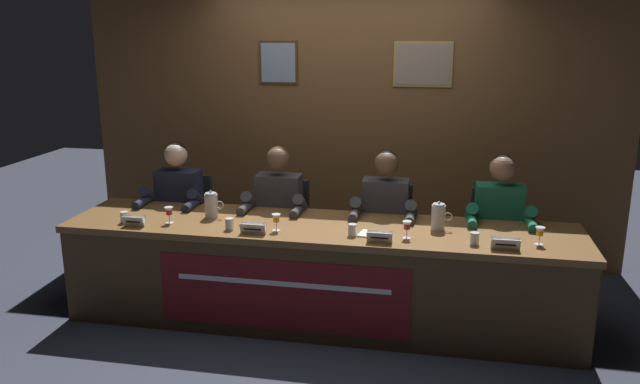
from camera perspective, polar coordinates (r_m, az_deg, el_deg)
ground_plane at (r=4.92m, az=0.00°, el=-11.36°), size 12.00×12.00×0.00m
wall_back_panelled at (r=5.89m, az=2.69°, el=6.29°), size 4.98×0.14×2.60m
conference_table at (r=4.61m, az=-0.33°, el=-6.14°), size 3.78×0.82×0.75m
chair_far_left at (r=5.65m, az=-11.94°, el=-3.32°), size 0.44×0.45×0.91m
panelist_far_left at (r=5.40m, az=-12.91°, el=-1.15°), size 0.51×0.48×1.24m
nameplate_far_left at (r=4.79m, az=-16.45°, el=-2.54°), size 0.16×0.06×0.08m
juice_glass_far_left at (r=4.79m, az=-13.49°, el=-1.77°), size 0.06×0.06×0.12m
water_cup_far_left at (r=4.90m, az=-17.26°, el=-2.24°), size 0.06×0.06×0.08m
chair_center_left at (r=5.38m, az=-3.34°, el=-3.94°), size 0.44×0.45×0.91m
panelist_center_left at (r=5.11m, az=-3.94°, el=-1.69°), size 0.51×0.48×1.24m
nameplate_center_left at (r=4.45m, az=-6.07°, el=-3.30°), size 0.18×0.06×0.08m
juice_glass_center_left at (r=4.49m, az=-3.98°, el=-2.47°), size 0.06×0.06×0.12m
water_cup_center_left at (r=4.57m, az=-8.19°, el=-2.94°), size 0.06×0.06×0.08m
chair_center_right at (r=5.24m, az=5.95°, el=-4.51°), size 0.44×0.45×0.91m
panelist_center_right at (r=4.97m, az=5.82°, el=-2.23°), size 0.51×0.48×1.24m
nameplate_center_right at (r=4.27m, az=5.41°, el=-4.08°), size 0.17×0.06×0.08m
juice_glass_center_right at (r=4.37m, az=7.87°, el=-3.10°), size 0.06×0.06×0.12m
water_cup_center_right at (r=4.40m, az=2.94°, el=-3.49°), size 0.06×0.06×0.08m
chair_far_right at (r=5.24m, az=15.50°, el=-4.97°), size 0.44×0.45×0.91m
panelist_far_right at (r=4.97m, az=15.88°, el=-2.72°), size 0.51×0.48×1.24m
nameplate_far_right at (r=4.29m, az=16.42°, el=-4.53°), size 0.19×0.06×0.08m
juice_glass_far_right at (r=4.45m, az=19.26°, el=-3.48°), size 0.06×0.06×0.12m
water_cup_far_right at (r=4.34m, az=13.79°, el=-4.16°), size 0.06×0.06×0.08m
water_pitcher_left_side at (r=4.87m, az=-9.79°, el=-1.18°), size 0.15×0.10×0.21m
water_pitcher_right_side at (r=4.59m, az=10.65°, el=-2.22°), size 0.15×0.10×0.21m
document_stack_center_right at (r=4.42m, az=4.93°, el=-3.86°), size 0.23×0.18×0.01m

